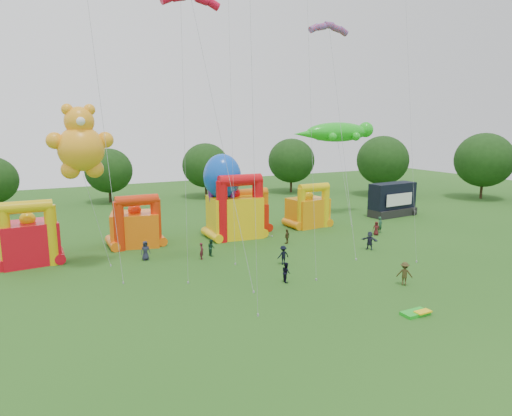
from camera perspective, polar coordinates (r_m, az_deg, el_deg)
name	(u,v)px	position (r m, az deg, el deg)	size (l,w,h in m)	color
ground	(392,330)	(31.60, 16.61, -14.37)	(160.00, 160.00, 0.00)	#225116
tree_ring	(376,235)	(29.21, 14.74, -3.32)	(123.78, 125.88, 12.07)	#352314
bouncy_castle_0	(29,239)	(47.72, -26.47, -3.54)	(5.24, 4.36, 6.23)	red
bouncy_castle_1	(136,226)	(50.77, -14.79, -2.18)	(5.75, 5.02, 5.73)	orange
bouncy_castle_2	(235,213)	(52.76, -2.59, -0.65)	(6.11, 5.10, 7.47)	yellow
bouncy_castle_3	(247,215)	(55.64, -1.10, -0.82)	(5.03, 4.25, 5.46)	red
bouncy_castle_4	(309,210)	(58.69, 6.60, -0.20)	(5.07, 4.28, 5.69)	orange
stage_trailer	(392,200)	(67.81, 16.69, 0.97)	(7.44, 3.34, 4.77)	black
teddy_bear_kite	(82,150)	(42.84, -20.92, 6.79)	(5.58, 3.96, 14.82)	#FFA01C
gecko_kite	(342,162)	(63.44, 10.66, 5.62)	(13.17, 9.04, 13.32)	#1CC11B
octopus_kite	(231,194)	(52.62, -3.14, 1.73)	(7.31, 5.04, 9.75)	blue
parafoil_kites	(264,132)	(41.83, 1.04, 9.48)	(29.06, 13.33, 28.73)	red
diamond_kites	(275,85)	(40.11, 2.43, 15.14)	(23.94, 17.86, 36.31)	red
folded_kite_bundle	(416,313)	(34.28, 19.39, -12.27)	(2.02, 1.13, 0.31)	green
spectator_0	(145,251)	(45.54, -13.66, -5.20)	(0.92, 0.60, 1.88)	#202336
spectator_1	(202,251)	(44.85, -6.80, -5.37)	(0.60, 0.40, 1.66)	#4F1620
spectator_2	(211,248)	(45.93, -5.61, -4.94)	(0.82, 0.64, 1.69)	#173A26
spectator_3	(283,255)	(43.07, 3.42, -5.88)	(1.16, 0.67, 1.80)	black
spectator_4	(287,236)	(50.31, 3.91, -3.56)	(0.97, 0.40, 1.65)	#46371C
spectator_5	(370,241)	(49.33, 14.02, -3.97)	(1.79, 0.57, 1.93)	#24253C
spectator_6	(376,228)	(55.77, 14.80, -2.48)	(0.80, 0.52, 1.65)	#4D1617
spectator_7	(380,225)	(57.07, 15.26, -2.04)	(0.72, 0.47, 1.97)	#1D492F
spectator_8	(286,272)	(38.46, 3.80, -8.02)	(0.82, 0.64, 1.69)	black
spectator_9	(405,274)	(39.55, 18.08, -7.80)	(1.26, 0.73, 1.96)	#3D3518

